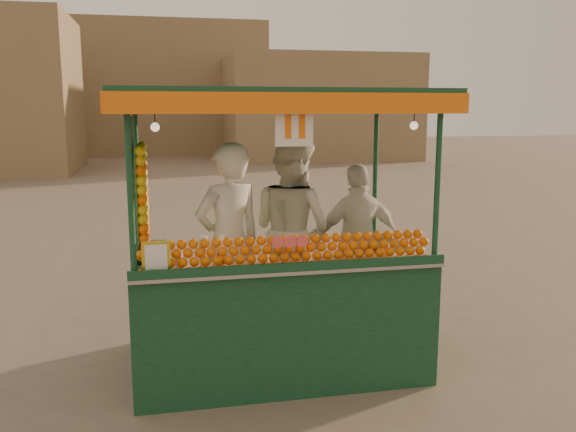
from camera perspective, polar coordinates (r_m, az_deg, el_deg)
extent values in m
plane|color=brown|center=(6.00, -3.67, -13.97)|extent=(90.00, 90.00, 0.00)
cube|color=#886C4D|center=(30.43, 2.85, 10.21)|extent=(9.00, 6.00, 5.00)
cube|color=#886C4D|center=(35.46, -14.26, 11.52)|extent=(14.00, 7.00, 7.00)
cube|color=#0E351D|center=(6.01, -1.21, -12.33)|extent=(2.63, 1.62, 0.30)
cylinder|color=black|center=(5.91, -10.14, -12.57)|extent=(0.36, 0.10, 0.36)
cylinder|color=black|center=(6.22, 7.23, -11.31)|extent=(0.36, 0.10, 0.36)
cube|color=#0E351D|center=(5.21, 0.14, -9.37)|extent=(2.63, 0.30, 0.81)
cube|color=#0E351D|center=(5.83, -12.85, -7.50)|extent=(0.30, 1.32, 0.81)
cube|color=#0E351D|center=(6.23, 9.24, -6.23)|extent=(0.30, 1.32, 0.81)
cube|color=#B2B2B7|center=(5.11, 0.07, -4.82)|extent=(2.63, 0.47, 0.03)
cylinder|color=#0E351D|center=(4.75, -14.72, 2.23)|extent=(0.05, 0.05, 1.42)
cylinder|color=#0E351D|center=(5.27, 13.99, 3.02)|extent=(0.05, 0.05, 1.42)
cylinder|color=#0E351D|center=(6.26, -14.11, 4.09)|extent=(0.05, 0.05, 1.42)
cylinder|color=#0E351D|center=(6.66, 8.29, 4.64)|extent=(0.05, 0.05, 1.42)
cube|color=#0E351D|center=(5.56, -1.31, 11.41)|extent=(2.84, 1.82, 0.08)
cube|color=orange|center=(4.67, 0.81, 10.67)|extent=(2.84, 0.04, 0.16)
cube|color=orange|center=(6.46, -2.83, 10.50)|extent=(2.84, 0.04, 0.16)
cube|color=orange|center=(5.48, -16.30, 10.19)|extent=(0.04, 1.82, 0.16)
cube|color=orange|center=(5.99, 12.39, 10.32)|extent=(0.04, 1.82, 0.16)
cylinder|color=#EE4D48|center=(4.93, 0.16, -2.43)|extent=(0.10, 0.03, 0.10)
cube|color=gold|center=(4.84, -12.40, -4.00)|extent=(0.22, 0.02, 0.28)
cube|color=white|center=(4.75, 0.59, 8.46)|extent=(0.30, 0.02, 0.30)
sphere|color=#FFE5B2|center=(4.77, -12.49, 8.23)|extent=(0.07, 0.07, 0.07)
sphere|color=#FFE5B2|center=(5.21, 11.85, 8.39)|extent=(0.07, 0.07, 0.07)
imported|color=silver|center=(5.58, -5.63, -2.56)|extent=(0.79, 0.67, 1.85)
imported|color=silver|center=(6.07, 0.33, -1.37)|extent=(1.11, 1.15, 1.87)
imported|color=silver|center=(6.28, 6.68, -2.34)|extent=(0.95, 0.44, 1.59)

